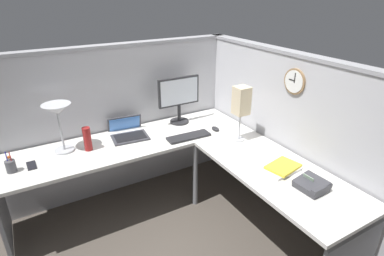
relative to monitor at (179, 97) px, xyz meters
name	(u,v)px	position (x,y,z in m)	size (l,w,h in m)	color
ground_plane	(189,217)	(-0.24, -0.64, -1.02)	(6.80, 6.80, 0.00)	#4C443D
cubicle_wall_back	(118,121)	(-0.61, 0.23, -0.23)	(2.57, 0.12, 1.58)	#B2B2B7
cubicle_wall_right	(283,136)	(0.63, -0.90, -0.23)	(0.12, 2.37, 1.58)	#B2B2B7
desk	(177,169)	(-0.39, -0.69, -0.39)	(2.35, 2.15, 0.73)	silver
monitor	(179,97)	(0.00, 0.00, 0.00)	(0.46, 0.20, 0.50)	#232326
laptop	(128,132)	(-0.59, -0.01, -0.27)	(0.38, 0.41, 0.22)	#38383D
keyboard	(189,137)	(-0.10, -0.38, -0.28)	(0.43, 0.14, 0.02)	#232326
computer_mouse	(215,129)	(0.22, -0.36, -0.28)	(0.06, 0.10, 0.03)	#232326
desk_lamp_dome	(58,113)	(-1.19, -0.05, 0.07)	(0.24, 0.24, 0.44)	#B7BABF
pen_cup	(11,166)	(-1.62, -0.21, -0.24)	(0.08, 0.08, 0.18)	#4C4C51
cell_phone	(32,165)	(-1.48, -0.19, -0.29)	(0.07, 0.14, 0.01)	black
thermos_flask	(87,139)	(-1.00, -0.14, -0.18)	(0.07, 0.07, 0.22)	maroon
office_phone	(312,185)	(0.25, -1.57, -0.26)	(0.20, 0.21, 0.11)	#38383D
book_stack	(282,168)	(0.26, -1.26, -0.27)	(0.31, 0.24, 0.04)	silver
desk_lamp_paper	(241,102)	(0.30, -0.66, 0.09)	(0.13, 0.13, 0.53)	#B7BABF
wall_clock	(295,81)	(0.58, -1.00, 0.33)	(0.04, 0.22, 0.22)	olive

